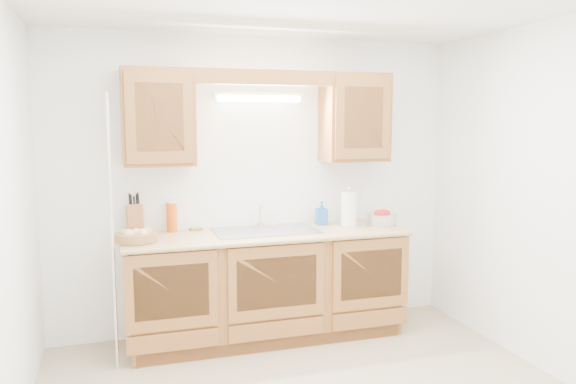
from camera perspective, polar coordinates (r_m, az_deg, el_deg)
name	(u,v)px	position (r m, az deg, el deg)	size (l,w,h in m)	color
room	(317,212)	(3.41, 3.00, -2.07)	(3.52, 3.50, 2.50)	tan
base_cabinets	(267,286)	(4.71, -2.19, -9.52)	(2.20, 0.60, 0.86)	#9D642E
countertop	(267,234)	(4.59, -2.17, -4.31)	(2.30, 0.63, 0.04)	tan
upper_cabinet_left	(158,117)	(4.50, -13.07, 7.39)	(0.55, 0.33, 0.75)	#9D642E
upper_cabinet_right	(355,118)	(4.91, 6.78, 7.51)	(0.55, 0.33, 0.75)	#9D642E
valance	(266,77)	(4.51, -2.26, 11.57)	(2.20, 0.05, 0.12)	#9D642E
fluorescent_fixture	(259,97)	(4.72, -2.98, 9.64)	(0.76, 0.08, 0.08)	white
sink	(266,240)	(4.62, -2.23, -4.89)	(0.84, 0.46, 0.36)	#9E9EA3
wire_shelf_pole	(112,235)	(4.17, -17.42, -4.15)	(0.03, 0.03, 2.00)	silver
outlet_plate	(358,192)	(5.15, 7.17, -0.04)	(0.08, 0.01, 0.12)	white
fruit_basket	(136,236)	(4.37, -15.16, -4.30)	(0.39, 0.39, 0.10)	olive
knife_block	(135,220)	(4.60, -15.31, -2.72)	(0.14, 0.21, 0.35)	#9D642E
orange_canister	(172,216)	(4.66, -11.72, -2.45)	(0.11, 0.11, 0.25)	#DA4F0C
soap_bottle	(322,213)	(4.89, 3.43, -2.12)	(0.09, 0.10, 0.21)	blue
sponge	(196,229)	(4.71, -9.31, -3.74)	(0.11, 0.08, 0.02)	#CC333F
paper_towel	(349,210)	(4.84, 6.21, -1.79)	(0.16, 0.16, 0.34)	silver
apple_bowl	(381,218)	(4.94, 9.47, -2.65)	(0.27, 0.27, 0.13)	silver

